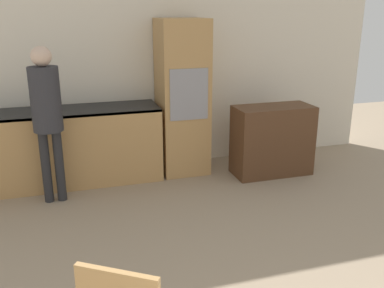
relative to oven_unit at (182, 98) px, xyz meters
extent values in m
cube|color=silver|center=(-0.52, 0.34, 0.36)|extent=(6.54, 0.05, 2.60)
cube|color=tan|center=(-1.64, -0.01, -0.50)|extent=(2.62, 0.60, 0.89)
cube|color=black|center=(-1.64, -0.01, -0.07)|extent=(2.62, 0.60, 0.03)
cube|color=tan|center=(0.00, 0.00, 0.00)|extent=(0.57, 0.58, 1.88)
cube|color=gray|center=(0.00, -0.29, 0.09)|extent=(0.46, 0.01, 0.60)
cube|color=#51331E|center=(1.03, -0.44, -0.51)|extent=(0.96, 0.45, 0.86)
cylinder|color=#262628|center=(-1.64, -0.50, -0.55)|extent=(0.10, 0.10, 0.79)
cylinder|color=#262628|center=(-1.50, -0.50, -0.55)|extent=(0.10, 0.10, 0.79)
cylinder|color=#2D2D33|center=(-1.57, -0.50, 0.17)|extent=(0.30, 0.30, 0.66)
sphere|color=beige|center=(-1.57, -0.50, 0.60)|extent=(0.20, 0.20, 0.20)
camera|label=1|loc=(-1.40, -4.98, 1.05)|focal=40.00mm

